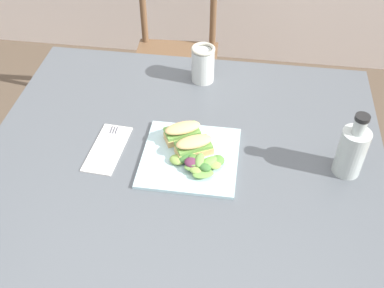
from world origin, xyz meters
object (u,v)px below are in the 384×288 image
object	(u,v)px
fork_on_napkin	(109,144)
bottle_cold_brew	(351,153)
dining_table	(183,182)
sandwich_half_back	(183,132)
chair_wooden_far	(176,58)
plate_lunch	(190,157)
mason_jar_iced_tea	(203,66)
sandwich_half_front	(194,146)

from	to	relation	value
fork_on_napkin	bottle_cold_brew	world-z (taller)	bottle_cold_brew
dining_table	sandwich_half_back	world-z (taller)	sandwich_half_back
chair_wooden_far	fork_on_napkin	bearing A→B (deg)	-92.20
chair_wooden_far	fork_on_napkin	xyz separation A→B (m)	(-0.04, -0.93, 0.30)
plate_lunch	fork_on_napkin	distance (m)	0.25
mason_jar_iced_tea	dining_table	bearing A→B (deg)	-91.63
fork_on_napkin	plate_lunch	bearing A→B (deg)	-4.89
sandwich_half_front	sandwich_half_back	world-z (taller)	same
dining_table	bottle_cold_brew	xyz separation A→B (m)	(0.46, 0.00, 0.19)
chair_wooden_far	dining_table	bearing A→B (deg)	-78.73
chair_wooden_far	sandwich_half_back	world-z (taller)	chair_wooden_far
plate_lunch	bottle_cold_brew	size ratio (longest dim) A/B	1.37
sandwich_half_front	fork_on_napkin	size ratio (longest dim) A/B	0.65
chair_wooden_far	bottle_cold_brew	world-z (taller)	bottle_cold_brew
plate_lunch	bottle_cold_brew	bearing A→B (deg)	1.88
dining_table	sandwich_half_front	world-z (taller)	sandwich_half_front
dining_table	sandwich_half_front	size ratio (longest dim) A/B	9.82
fork_on_napkin	mason_jar_iced_tea	distance (m)	0.44
bottle_cold_brew	plate_lunch	bearing A→B (deg)	-178.12
fork_on_napkin	dining_table	bearing A→B (deg)	-2.57
sandwich_half_front	bottle_cold_brew	xyz separation A→B (m)	(0.43, -0.00, 0.03)
sandwich_half_front	fork_on_napkin	xyz separation A→B (m)	(-0.26, 0.01, -0.03)
plate_lunch	mason_jar_iced_tea	bearing A→B (deg)	91.82
bottle_cold_brew	dining_table	bearing A→B (deg)	-179.58
sandwich_half_back	mason_jar_iced_tea	world-z (taller)	mason_jar_iced_tea
chair_wooden_far	mason_jar_iced_tea	distance (m)	0.69
sandwich_half_back	sandwich_half_front	bearing A→B (deg)	-52.43
plate_lunch	sandwich_half_back	xyz separation A→B (m)	(-0.03, 0.07, 0.03)
plate_lunch	sandwich_half_back	world-z (taller)	sandwich_half_back
chair_wooden_far	sandwich_half_back	distance (m)	0.96
sandwich_half_back	mason_jar_iced_tea	xyz separation A→B (m)	(0.02, 0.32, 0.02)
sandwich_half_back	bottle_cold_brew	distance (m)	0.48
plate_lunch	sandwich_half_back	distance (m)	0.08
sandwich_half_back	fork_on_napkin	xyz separation A→B (m)	(-0.22, -0.05, -0.03)
sandwich_half_back	chair_wooden_far	bearing A→B (deg)	101.42
dining_table	mason_jar_iced_tea	xyz separation A→B (m)	(0.01, 0.38, 0.18)
plate_lunch	mason_jar_iced_tea	world-z (taller)	mason_jar_iced_tea
dining_table	sandwich_half_front	xyz separation A→B (m)	(0.03, 0.00, 0.16)
fork_on_napkin	mason_jar_iced_tea	bearing A→B (deg)	57.56
plate_lunch	fork_on_napkin	world-z (taller)	plate_lunch
sandwich_half_front	sandwich_half_back	size ratio (longest dim) A/B	1.00
plate_lunch	dining_table	bearing A→B (deg)	154.44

